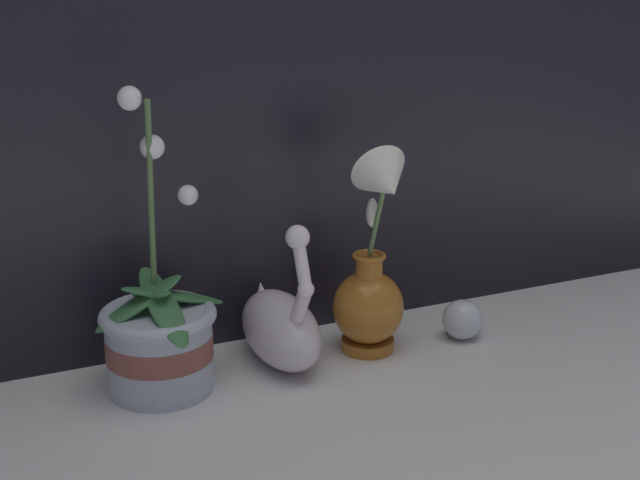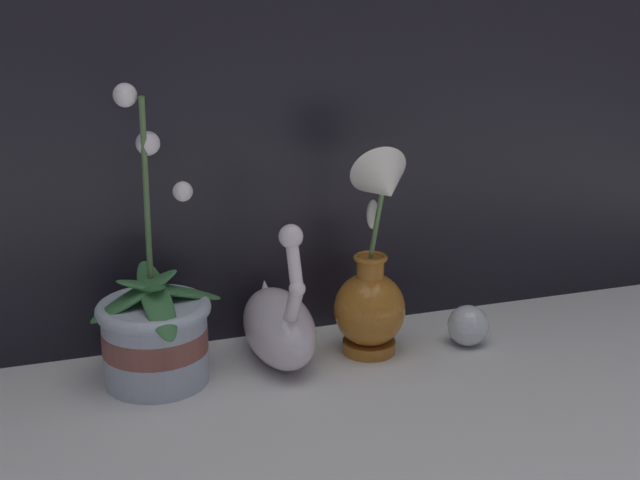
{
  "view_description": "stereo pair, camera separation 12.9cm",
  "coord_description": "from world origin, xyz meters",
  "px_view_note": "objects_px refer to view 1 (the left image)",
  "views": [
    {
      "loc": [
        -0.49,
        -1.02,
        0.58
      ],
      "look_at": [
        0.01,
        0.1,
        0.18
      ],
      "focal_mm": 50.0,
      "sensor_mm": 36.0,
      "label": 1
    },
    {
      "loc": [
        -0.37,
        -1.07,
        0.58
      ],
      "look_at": [
        0.01,
        0.1,
        0.18
      ],
      "focal_mm": 50.0,
      "sensor_mm": 36.0,
      "label": 2
    }
  ],
  "objects_px": {
    "orchid_potted_plant": "(159,337)",
    "glass_sphere": "(462,319)",
    "swan_figurine": "(280,325)",
    "blue_vase": "(372,283)"
  },
  "relations": [
    {
      "from": "orchid_potted_plant",
      "to": "glass_sphere",
      "type": "height_order",
      "value": "orchid_potted_plant"
    },
    {
      "from": "blue_vase",
      "to": "glass_sphere",
      "type": "xyz_separation_m",
      "value": [
        0.15,
        -0.01,
        -0.08
      ]
    },
    {
      "from": "blue_vase",
      "to": "glass_sphere",
      "type": "relative_size",
      "value": 5.12
    },
    {
      "from": "orchid_potted_plant",
      "to": "glass_sphere",
      "type": "distance_m",
      "value": 0.48
    },
    {
      "from": "blue_vase",
      "to": "glass_sphere",
      "type": "bearing_deg",
      "value": -5.2
    },
    {
      "from": "orchid_potted_plant",
      "to": "glass_sphere",
      "type": "relative_size",
      "value": 6.63
    },
    {
      "from": "swan_figurine",
      "to": "glass_sphere",
      "type": "bearing_deg",
      "value": -7.13
    },
    {
      "from": "blue_vase",
      "to": "glass_sphere",
      "type": "height_order",
      "value": "blue_vase"
    },
    {
      "from": "orchid_potted_plant",
      "to": "swan_figurine",
      "type": "height_order",
      "value": "orchid_potted_plant"
    },
    {
      "from": "swan_figurine",
      "to": "glass_sphere",
      "type": "distance_m",
      "value": 0.3
    }
  ]
}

